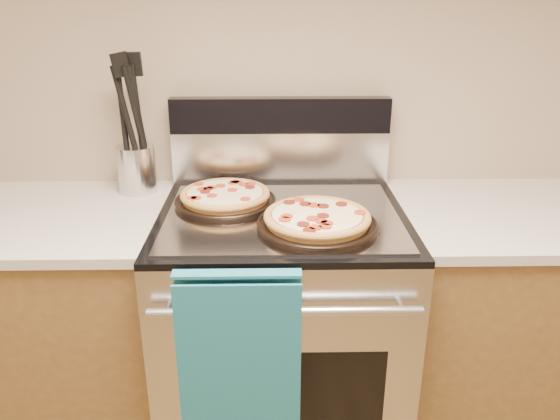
{
  "coord_description": "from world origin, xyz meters",
  "views": [
    {
      "loc": [
        -0.04,
        0.09,
        1.55
      ],
      "look_at": [
        -0.01,
        1.55,
        0.97
      ],
      "focal_mm": 35.0,
      "sensor_mm": 36.0,
      "label": 1
    }
  ],
  "objects_px": {
    "range_body": "(282,341)",
    "pepperoni_pizza_back": "(225,197)",
    "pepperoni_pizza_front": "(317,220)",
    "utensil_crock": "(137,169)"
  },
  "relations": [
    {
      "from": "range_body",
      "to": "pepperoni_pizza_back",
      "type": "height_order",
      "value": "pepperoni_pizza_back"
    },
    {
      "from": "pepperoni_pizza_front",
      "to": "range_body",
      "type": "bearing_deg",
      "value": 126.69
    },
    {
      "from": "pepperoni_pizza_back",
      "to": "utensil_crock",
      "type": "bearing_deg",
      "value": 151.65
    },
    {
      "from": "pepperoni_pizza_front",
      "to": "pepperoni_pizza_back",
      "type": "bearing_deg",
      "value": 144.16
    },
    {
      "from": "pepperoni_pizza_front",
      "to": "utensil_crock",
      "type": "relative_size",
      "value": 2.11
    },
    {
      "from": "range_body",
      "to": "pepperoni_pizza_front",
      "type": "height_order",
      "value": "pepperoni_pizza_front"
    },
    {
      "from": "pepperoni_pizza_front",
      "to": "utensil_crock",
      "type": "height_order",
      "value": "utensil_crock"
    },
    {
      "from": "range_body",
      "to": "pepperoni_pizza_front",
      "type": "distance_m",
      "value": 0.52
    },
    {
      "from": "pepperoni_pizza_back",
      "to": "pepperoni_pizza_front",
      "type": "distance_m",
      "value": 0.34
    },
    {
      "from": "pepperoni_pizza_back",
      "to": "range_body",
      "type": "bearing_deg",
      "value": -21.25
    }
  ]
}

